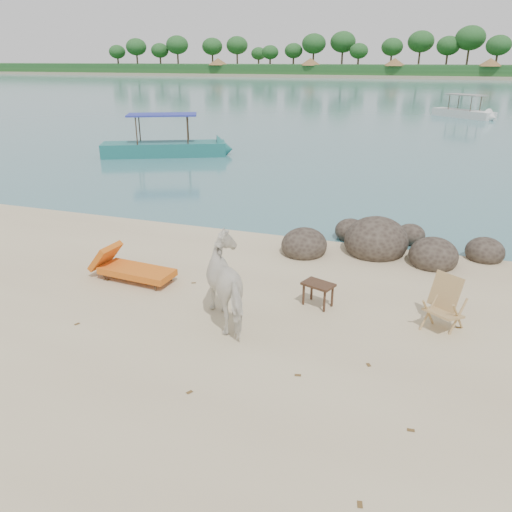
{
  "coord_description": "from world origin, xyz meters",
  "views": [
    {
      "loc": [
        2.87,
        -6.63,
        4.63
      ],
      "look_at": [
        -0.11,
        2.0,
        1.0
      ],
      "focal_mm": 35.0,
      "sensor_mm": 36.0,
      "label": 1
    }
  ],
  "objects": [
    {
      "name": "water",
      "position": [
        0.0,
        90.0,
        0.0
      ],
      "size": [
        400.0,
        400.0,
        0.0
      ],
      "primitive_type": "plane",
      "color": "#3C7379",
      "rests_on": "ground"
    },
    {
      "name": "far_shore",
      "position": [
        0.0,
        170.0,
        0.0
      ],
      "size": [
        420.0,
        90.0,
        1.4
      ],
      "primitive_type": "cube",
      "color": "tan",
      "rests_on": "ground"
    },
    {
      "name": "far_scenery",
      "position": [
        0.03,
        136.7,
        3.14
      ],
      "size": [
        420.0,
        18.0,
        9.5
      ],
      "color": "#1E4C1E",
      "rests_on": "ground"
    },
    {
      "name": "boulders",
      "position": [
        2.22,
        5.6,
        0.22
      ],
      "size": [
        6.37,
        2.96,
        1.2
      ],
      "rotation": [
        0.0,
        0.0,
        0.31
      ],
      "color": "#2D241E",
      "rests_on": "ground"
    },
    {
      "name": "cow",
      "position": [
        -0.27,
        1.09,
        0.78
      ],
      "size": [
        1.85,
        1.93,
        1.55
      ],
      "primitive_type": "imported",
      "rotation": [
        0.0,
        0.0,
        3.87
      ],
      "color": "silver",
      "rests_on": "ground"
    },
    {
      "name": "side_table",
      "position": [
        1.13,
        2.17,
        0.24
      ],
      "size": [
        0.7,
        0.57,
        0.48
      ],
      "primitive_type": null,
      "rotation": [
        0.0,
        0.0,
        -0.35
      ],
      "color": "black",
      "rests_on": "ground"
    },
    {
      "name": "lounge_chair",
      "position": [
        -2.92,
        2.07,
        0.31
      ],
      "size": [
        2.15,
        0.91,
        0.63
      ],
      "primitive_type": null,
      "rotation": [
        0.0,
        0.0,
        -0.08
      ],
      "color": "#CF5918",
      "rests_on": "ground"
    },
    {
      "name": "deck_chair",
      "position": [
        3.47,
        2.01,
        0.48
      ],
      "size": [
        0.88,
        0.89,
        0.95
      ],
      "primitive_type": null,
      "rotation": [
        0.0,
        0.0,
        -0.59
      ],
      "color": "tan",
      "rests_on": "ground"
    },
    {
      "name": "boat_near",
      "position": [
        -9.98,
        16.19,
        1.69
      ],
      "size": [
        6.97,
        4.35,
        3.38
      ],
      "primitive_type": null,
      "rotation": [
        0.0,
        0.0,
        0.44
      ],
      "color": "#1D6663",
      "rests_on": "water"
    },
    {
      "name": "boat_mid",
      "position": [
        5.22,
        40.44,
        1.51
      ],
      "size": [
        5.6,
        5.14,
        3.03
      ],
      "primitive_type": null,
      "rotation": [
        0.0,
        0.0,
        -0.72
      ],
      "color": "silver",
      "rests_on": "water"
    },
    {
      "name": "dead_leaves",
      "position": [
        0.36,
        0.51,
        0.0
      ],
      "size": [
        7.43,
        5.59,
        0.0
      ],
      "color": "brown",
      "rests_on": "ground"
    }
  ]
}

